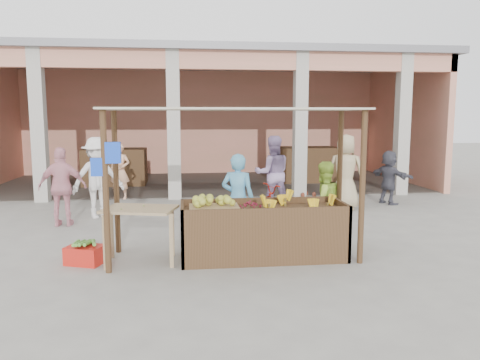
{
  "coord_description": "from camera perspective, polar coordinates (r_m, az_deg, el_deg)",
  "views": [
    {
      "loc": [
        -0.73,
        -7.19,
        2.26
      ],
      "look_at": [
        0.27,
        1.2,
        1.1
      ],
      "focal_mm": 35.0,
      "sensor_mm": 36.0,
      "label": 1
    }
  ],
  "objects": [
    {
      "name": "shopper_a",
      "position": [
        10.87,
        -16.95,
        0.66
      ],
      "size": [
        1.4,
        1.15,
        1.95
      ],
      "primitive_type": "imported",
      "rotation": [
        0.0,
        0.0,
        0.5
      ],
      "color": "silver",
      "rests_on": "ground"
    },
    {
      "name": "side_table",
      "position": [
        7.38,
        -12.12,
        -4.41
      ],
      "size": [
        1.21,
        0.96,
        0.86
      ],
      "rotation": [
        0.0,
        0.0,
        -0.25
      ],
      "color": "tan",
      "rests_on": "ground"
    },
    {
      "name": "produce_sacks",
      "position": [
        13.28,
        8.27,
        -0.82
      ],
      "size": [
        0.76,
        0.71,
        0.58
      ],
      "color": "maroon",
      "rests_on": "ground"
    },
    {
      "name": "motorcycle",
      "position": [
        9.44,
        1.61,
        -3.21
      ],
      "size": [
        1.26,
        1.85,
        0.92
      ],
      "primitive_type": "imported",
      "rotation": [
        0.0,
        0.0,
        1.99
      ],
      "color": "maroon",
      "rests_on": "ground"
    },
    {
      "name": "stall_awning",
      "position": [
        7.3,
        -1.2,
        5.56
      ],
      "size": [
        4.09,
        1.35,
        2.39
      ],
      "color": "#4F331F",
      "rests_on": "ground"
    },
    {
      "name": "red_crate",
      "position": [
        7.68,
        -18.33,
        -8.65
      ],
      "size": [
        0.64,
        0.55,
        0.28
      ],
      "primitive_type": "cube",
      "rotation": [
        0.0,
        0.0,
        -0.36
      ],
      "color": "red",
      "rests_on": "ground"
    },
    {
      "name": "ground",
      "position": [
        7.58,
        -1.0,
        -9.57
      ],
      "size": [
        60.0,
        60.0,
        0.0
      ],
      "primitive_type": "plane",
      "color": "slate",
      "rests_on": "ground"
    },
    {
      "name": "vendor_blue",
      "position": [
        8.23,
        -0.27,
        -1.99
      ],
      "size": [
        0.77,
        0.67,
        1.73
      ],
      "primitive_type": "imported",
      "rotation": [
        0.0,
        0.0,
        2.78
      ],
      "color": "#57A5D1",
      "rests_on": "ground"
    },
    {
      "name": "shopper_d",
      "position": [
        12.64,
        17.7,
        0.48
      ],
      "size": [
        1.05,
        1.46,
        1.46
      ],
      "primitive_type": "imported",
      "rotation": [
        0.0,
        0.0,
        1.98
      ],
      "color": "#43434F",
      "rests_on": "ground"
    },
    {
      "name": "berry_heap",
      "position": [
        7.42,
        1.29,
        -3.05
      ],
      "size": [
        0.41,
        0.34,
        0.13
      ],
      "primitive_type": "ellipsoid",
      "color": "maroon",
      "rests_on": "fruit_stall"
    },
    {
      "name": "banana_heap",
      "position": [
        7.52,
        6.91,
        -2.6
      ],
      "size": [
        1.22,
        0.66,
        0.22
      ],
      "primitive_type": null,
      "color": "yellow",
      "rests_on": "fruit_stall"
    },
    {
      "name": "shopper_e",
      "position": [
        13.19,
        -14.44,
        1.18
      ],
      "size": [
        0.67,
        0.56,
        1.59
      ],
      "primitive_type": "imported",
      "rotation": [
        0.0,
        0.0,
        -0.21
      ],
      "color": "#E9AA82",
      "rests_on": "ground"
    },
    {
      "name": "vendor_green",
      "position": [
        8.43,
        10.1,
        -2.47
      ],
      "size": [
        0.83,
        0.61,
        1.55
      ],
      "primitive_type": "imported",
      "rotation": [
        0.0,
        0.0,
        3.4
      ],
      "color": "#9EC43C",
      "rests_on": "ground"
    },
    {
      "name": "melon_tray",
      "position": [
        7.28,
        -3.16,
        -3.02
      ],
      "size": [
        0.78,
        0.67,
        0.2
      ],
      "color": "#9E7D51",
      "rests_on": "fruit_stall"
    },
    {
      "name": "fruit_stall",
      "position": [
        7.53,
        2.8,
        -6.52
      ],
      "size": [
        2.6,
        0.95,
        0.8
      ],
      "primitive_type": "cube",
      "color": "#4F331F",
      "rests_on": "ground"
    },
    {
      "name": "shopper_c",
      "position": [
        11.62,
        12.74,
        1.44
      ],
      "size": [
        1.15,
        0.96,
        2.03
      ],
      "primitive_type": "imported",
      "rotation": [
        0.0,
        0.0,
        2.74
      ],
      "color": "tan",
      "rests_on": "ground"
    },
    {
      "name": "shopper_b",
      "position": [
        10.27,
        -20.85,
        -0.48
      ],
      "size": [
        1.03,
        0.55,
        1.75
      ],
      "primitive_type": "imported",
      "rotation": [
        0.0,
        0.0,
        3.14
      ],
      "color": "pink",
      "rests_on": "ground"
    },
    {
      "name": "market_building",
      "position": [
        16.15,
        -4.09,
        9.34
      ],
      "size": [
        14.4,
        6.4,
        4.2
      ],
      "color": "tan",
      "rests_on": "ground"
    },
    {
      "name": "plantain_bundle",
      "position": [
        7.63,
        -18.39,
        -7.32
      ],
      "size": [
        0.44,
        0.31,
        0.09
      ],
      "primitive_type": null,
      "color": "#559536",
      "rests_on": "red_crate"
    },
    {
      "name": "shopper_f",
      "position": [
        11.22,
        3.99,
        1.25
      ],
      "size": [
        0.96,
        0.56,
        1.97
      ],
      "primitive_type": "imported",
      "rotation": [
        0.0,
        0.0,
        3.15
      ],
      "color": "#957DA7",
      "rests_on": "ground"
    },
    {
      "name": "papaya_pile",
      "position": [
        7.33,
        -12.17,
        -2.53
      ],
      "size": [
        0.73,
        0.42,
        0.21
      ],
      "primitive_type": null,
      "color": "#4F842B",
      "rests_on": "side_table"
    }
  ]
}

